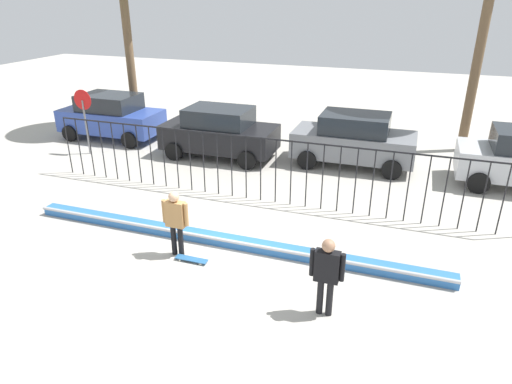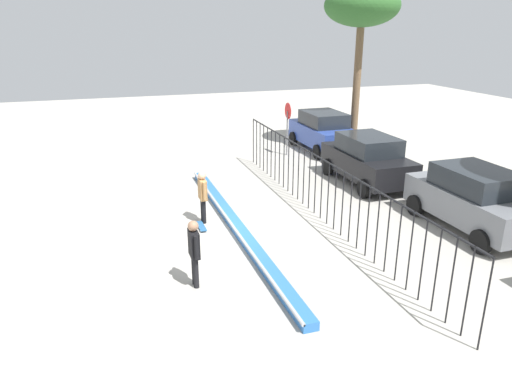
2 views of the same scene
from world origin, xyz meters
The scene contains 10 objects.
ground_plane centered at (0.00, 0.00, 0.00)m, with size 60.00×60.00×0.00m, color #ADA89E.
bowl_coping_ledge centered at (0.00, 0.41, 0.12)m, with size 11.00×0.40×0.27m.
perimeter_fence centered at (0.00, 3.25, 1.21)m, with size 14.04×0.04×1.99m.
skateboarder centered at (-0.88, -0.40, 1.00)m, with size 0.67×0.25×1.67m.
skateboard centered at (-0.43, -0.58, 0.06)m, with size 0.80×0.20×0.07m.
camera_operator centered at (2.91, -1.43, 1.01)m, with size 0.68×0.25×1.68m.
parked_car_blue centered at (-8.08, 7.21, 0.97)m, with size 4.30×2.12×1.90m.
parked_car_black centered at (-2.77, 6.54, 0.97)m, with size 4.30×2.12×1.90m.
parked_car_gray centered at (2.17, 7.26, 0.97)m, with size 4.30×2.12×1.90m.
stop_sign centered at (-7.73, 5.17, 1.62)m, with size 0.76×0.07×2.50m.
Camera 1 is at (4.06, -8.80, 5.89)m, focal length 32.09 mm.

